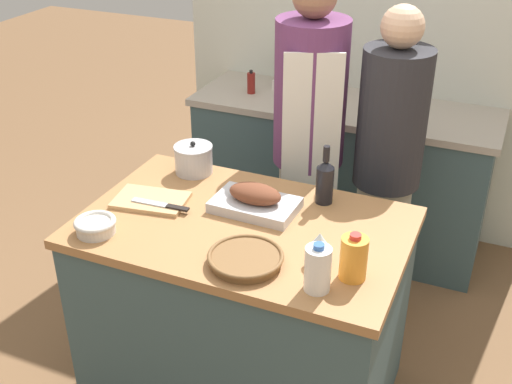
# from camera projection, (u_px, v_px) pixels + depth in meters

# --- Properties ---
(kitchen_island) EXTENTS (1.32, 0.84, 0.91)m
(kitchen_island) POSITION_uv_depth(u_px,v_px,m) (245.00, 311.00, 2.81)
(kitchen_island) COLOR #3D565B
(kitchen_island) RESTS_ON ground_plane
(back_counter) EXTENTS (1.79, 0.60, 0.91)m
(back_counter) POSITION_uv_depth(u_px,v_px,m) (340.00, 173.00, 3.97)
(back_counter) COLOR #3D565B
(back_counter) RESTS_ON ground_plane
(back_wall) EXTENTS (2.29, 0.10, 2.55)m
(back_wall) POSITION_uv_depth(u_px,v_px,m) (365.00, 28.00, 3.85)
(back_wall) COLOR silver
(back_wall) RESTS_ON ground_plane
(roasting_pan) EXTENTS (0.36, 0.23, 0.12)m
(roasting_pan) POSITION_uv_depth(u_px,v_px,m) (255.00, 201.00, 2.66)
(roasting_pan) COLOR #BCBCC1
(roasting_pan) RESTS_ON kitchen_island
(wicker_basket) EXTENTS (0.28, 0.28, 0.04)m
(wicker_basket) POSITION_uv_depth(u_px,v_px,m) (246.00, 258.00, 2.33)
(wicker_basket) COLOR brown
(wicker_basket) RESTS_ON kitchen_island
(cutting_board) EXTENTS (0.33, 0.25, 0.02)m
(cutting_board) POSITION_uv_depth(u_px,v_px,m) (151.00, 200.00, 2.74)
(cutting_board) COLOR tan
(cutting_board) RESTS_ON kitchen_island
(stock_pot) EXTENTS (0.18, 0.18, 0.16)m
(stock_pot) POSITION_uv_depth(u_px,v_px,m) (194.00, 159.00, 2.96)
(stock_pot) COLOR #B7B7BC
(stock_pot) RESTS_ON kitchen_island
(mixing_bowl) EXTENTS (0.17, 0.17, 0.06)m
(mixing_bowl) POSITION_uv_depth(u_px,v_px,m) (95.00, 225.00, 2.51)
(mixing_bowl) COLOR beige
(mixing_bowl) RESTS_ON kitchen_island
(juice_jug) EXTENTS (0.10, 0.10, 0.18)m
(juice_jug) POSITION_uv_depth(u_px,v_px,m) (354.00, 258.00, 2.23)
(juice_jug) COLOR orange
(juice_jug) RESTS_ON kitchen_island
(milk_jug) EXTENTS (0.09, 0.09, 0.18)m
(milk_jug) POSITION_uv_depth(u_px,v_px,m) (318.00, 269.00, 2.17)
(milk_jug) COLOR white
(milk_jug) RESTS_ON kitchen_island
(wine_bottle_green) EXTENTS (0.08, 0.08, 0.26)m
(wine_bottle_green) POSITION_uv_depth(u_px,v_px,m) (325.00, 181.00, 2.69)
(wine_bottle_green) COLOR black
(wine_bottle_green) RESTS_ON kitchen_island
(wine_glass_left) EXTENTS (0.08, 0.08, 0.13)m
(wine_glass_left) POSITION_uv_depth(u_px,v_px,m) (320.00, 241.00, 2.30)
(wine_glass_left) COLOR silver
(wine_glass_left) RESTS_ON kitchen_island
(knife_chef) EXTENTS (0.26, 0.04, 0.01)m
(knife_chef) POSITION_uv_depth(u_px,v_px,m) (162.00, 205.00, 2.68)
(knife_chef) COLOR #B7B7BC
(knife_chef) RESTS_ON cutting_board
(stand_mixer) EXTENTS (0.18, 0.14, 0.35)m
(stand_mixer) POSITION_uv_depth(u_px,v_px,m) (290.00, 66.00, 3.91)
(stand_mixer) COLOR silver
(stand_mixer) RESTS_ON back_counter
(condiment_bottle_tall) EXTENTS (0.05, 0.05, 0.14)m
(condiment_bottle_tall) POSITION_uv_depth(u_px,v_px,m) (251.00, 83.00, 3.88)
(condiment_bottle_tall) COLOR maroon
(condiment_bottle_tall) RESTS_ON back_counter
(condiment_bottle_short) EXTENTS (0.05, 0.05, 0.16)m
(condiment_bottle_short) POSITION_uv_depth(u_px,v_px,m) (331.00, 84.00, 3.84)
(condiment_bottle_short) COLOR maroon
(condiment_bottle_short) RESTS_ON back_counter
(person_cook_aproned) EXTENTS (0.37, 0.39, 1.76)m
(person_cook_aproned) POSITION_uv_depth(u_px,v_px,m) (309.00, 137.00, 3.17)
(person_cook_aproned) COLOR beige
(person_cook_aproned) RESTS_ON ground_plane
(person_cook_guest) EXTENTS (0.32, 0.32, 1.65)m
(person_cook_guest) POSITION_uv_depth(u_px,v_px,m) (388.00, 159.00, 3.08)
(person_cook_guest) COLOR beige
(person_cook_guest) RESTS_ON ground_plane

